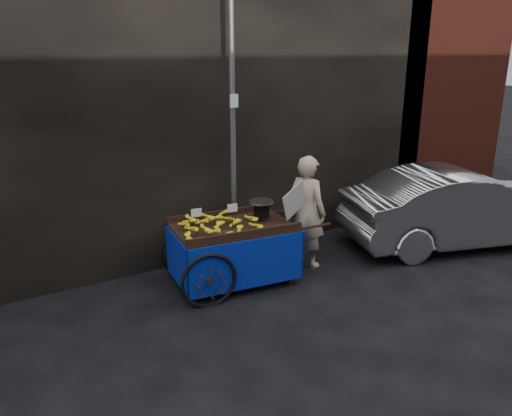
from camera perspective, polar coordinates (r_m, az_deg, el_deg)
ground at (r=6.51m, az=0.81°, el=-10.50°), size 80.00×80.00×0.00m
building_wall at (r=8.24m, az=-6.63°, el=13.56°), size 13.50×2.00×5.00m
street_pole at (r=7.10m, az=-2.68°, el=9.00°), size 0.12×0.10×4.00m
banana_cart at (r=6.71m, az=-3.03°, el=-2.79°), size 2.28×1.27×1.19m
vendor at (r=7.27m, az=5.85°, el=-0.39°), size 0.94×0.70×1.66m
plastic_bag at (r=7.11m, az=2.52°, el=-6.97°), size 0.25×0.20×0.23m
parked_car at (r=8.75m, az=22.40°, el=0.09°), size 4.05×2.44×1.26m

